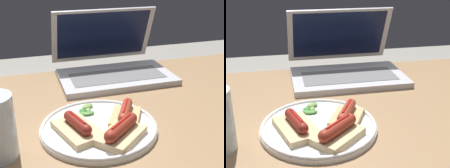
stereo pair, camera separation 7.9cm
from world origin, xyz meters
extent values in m
cube|color=#93704C|center=(0.00, 0.00, 0.72)|extent=(1.32, 0.77, 0.04)
cube|color=#B7B7BC|center=(-0.01, 0.25, 0.74)|extent=(0.35, 0.21, 0.02)
cube|color=slate|center=(-0.01, 0.23, 0.75)|extent=(0.29, 0.12, 0.00)
cube|color=#B7B7BC|center=(-0.01, 0.39, 0.85)|extent=(0.35, 0.08, 0.19)
cube|color=#0C1433|center=(-0.01, 0.39, 0.85)|extent=(0.31, 0.07, 0.16)
cylinder|color=white|center=(-0.14, -0.03, 0.74)|extent=(0.26, 0.26, 0.01)
torus|color=white|center=(-0.14, -0.03, 0.75)|extent=(0.26, 0.26, 0.01)
cube|color=#D6B784|center=(-0.19, -0.05, 0.75)|extent=(0.11, 0.14, 0.01)
cylinder|color=maroon|center=(-0.19, -0.05, 0.77)|extent=(0.04, 0.08, 0.02)
sphere|color=maroon|center=(-0.18, -0.08, 0.77)|extent=(0.02, 0.02, 0.02)
sphere|color=maroon|center=(-0.20, -0.01, 0.77)|extent=(0.02, 0.02, 0.02)
cylinder|color=red|center=(-0.19, -0.05, 0.78)|extent=(0.02, 0.06, 0.00)
cube|color=tan|center=(-0.08, -0.02, 0.75)|extent=(0.10, 0.11, 0.01)
cylinder|color=#9E3D28|center=(-0.08, -0.02, 0.77)|extent=(0.06, 0.08, 0.02)
sphere|color=#9E3D28|center=(-0.06, 0.01, 0.77)|extent=(0.02, 0.02, 0.02)
sphere|color=#9E3D28|center=(-0.09, -0.06, 0.77)|extent=(0.02, 0.02, 0.02)
cylinder|color=red|center=(-0.08, -0.02, 0.78)|extent=(0.04, 0.06, 0.00)
cube|color=#D6B784|center=(-0.11, -0.10, 0.75)|extent=(0.13, 0.12, 0.02)
cylinder|color=maroon|center=(-0.11, -0.10, 0.77)|extent=(0.08, 0.08, 0.03)
sphere|color=maroon|center=(-0.08, -0.07, 0.77)|extent=(0.03, 0.03, 0.03)
sphere|color=maroon|center=(-0.14, -0.13, 0.77)|extent=(0.03, 0.03, 0.03)
cylinder|color=red|center=(-0.11, -0.10, 0.79)|extent=(0.06, 0.05, 0.00)
ellipsoid|color=#709E4C|center=(-0.15, 0.05, 0.75)|extent=(0.02, 0.02, 0.01)
ellipsoid|color=#709E4C|center=(-0.14, 0.06, 0.75)|extent=(0.04, 0.03, 0.01)
ellipsoid|color=#4C8E3D|center=(-0.15, 0.03, 0.75)|extent=(0.03, 0.02, 0.01)
ellipsoid|color=#2D662D|center=(-0.16, 0.04, 0.75)|extent=(0.02, 0.02, 0.00)
ellipsoid|color=#4C8E3D|center=(-0.16, 0.03, 0.75)|extent=(0.03, 0.03, 0.01)
ellipsoid|color=#387A33|center=(-0.16, 0.05, 0.75)|extent=(0.03, 0.02, 0.00)
camera|label=1|loc=(-0.30, -0.62, 1.10)|focal=50.00mm
camera|label=2|loc=(-0.22, -0.64, 1.10)|focal=50.00mm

